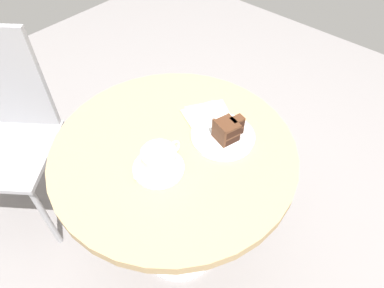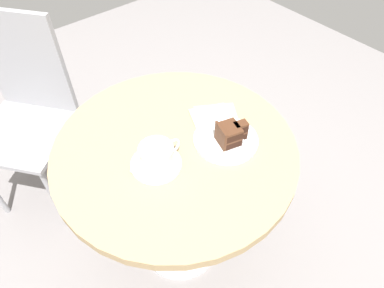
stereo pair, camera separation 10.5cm
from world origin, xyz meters
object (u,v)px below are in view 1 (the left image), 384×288
at_px(teaspoon, 146,178).
at_px(fork, 241,137).
at_px(napkin, 208,116).
at_px(cake_slice, 228,130).
at_px(saucer, 159,168).
at_px(coffee_cup, 160,159).
at_px(cafe_chair, 4,121).
at_px(cake_plate, 223,136).

distance_m(teaspoon, fork, 0.33).
distance_m(fork, napkin, 0.15).
distance_m(teaspoon, cake_slice, 0.30).
height_order(saucer, napkin, saucer).
bearing_deg(coffee_cup, cake_slice, -18.20).
bearing_deg(saucer, coffee_cup, -44.86).
xyz_separation_m(cake_slice, fork, (0.03, -0.04, -0.03)).
bearing_deg(fork, coffee_cup, -86.87).
height_order(coffee_cup, cafe_chair, cafe_chair).
xyz_separation_m(saucer, napkin, (0.27, 0.04, -0.00)).
bearing_deg(teaspoon, cake_plate, -131.87).
xyz_separation_m(saucer, cake_slice, (0.23, -0.08, 0.04)).
xyz_separation_m(coffee_cup, cake_slice, (0.23, -0.08, -0.00)).
distance_m(teaspoon, cafe_chair, 0.77).
relative_size(teaspoon, cake_slice, 0.88).
xyz_separation_m(saucer, teaspoon, (-0.05, -0.00, 0.01)).
bearing_deg(cafe_chair, teaspoon, -29.05).
relative_size(coffee_cup, fork, 1.07).
bearing_deg(fork, saucer, -87.30).
distance_m(coffee_cup, fork, 0.28).
bearing_deg(cake_slice, fork, -52.16).
relative_size(cake_slice, cafe_chair, 0.11).
xyz_separation_m(coffee_cup, cafe_chair, (-0.17, 0.74, -0.19)).
distance_m(cake_plate, cafe_chair, 0.91).
bearing_deg(cake_slice, teaspoon, 165.43).
relative_size(cake_slice, fork, 0.80).
height_order(cake_slice, cafe_chair, cafe_chair).
relative_size(fork, cafe_chair, 0.14).
bearing_deg(napkin, fork, -94.98).
xyz_separation_m(saucer, fork, (0.26, -0.12, 0.01)).
xyz_separation_m(fork, napkin, (0.01, 0.15, -0.01)).
bearing_deg(cake_slice, saucer, 161.19).
bearing_deg(cake_slice, cake_plate, 93.00).
bearing_deg(napkin, cafe_chair, 122.42).
bearing_deg(cake_plate, fork, -60.61).
xyz_separation_m(saucer, cake_plate, (0.23, -0.06, 0.00)).
relative_size(coffee_cup, cafe_chair, 0.15).
bearing_deg(teaspoon, coffee_cup, -119.63).
bearing_deg(saucer, napkin, 7.51).
distance_m(coffee_cup, cake_slice, 0.24).
distance_m(coffee_cup, napkin, 0.28).
distance_m(napkin, cafe_chair, 0.84).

